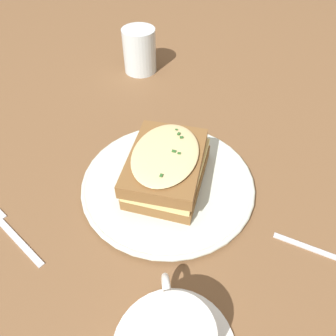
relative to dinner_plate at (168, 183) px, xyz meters
name	(u,v)px	position (x,y,z in m)	size (l,w,h in m)	color
ground_plane	(163,184)	(-0.01, 0.01, -0.01)	(2.40, 2.40, 0.00)	brown
dinner_plate	(168,183)	(0.00, 0.00, 0.00)	(0.27, 0.27, 0.01)	silver
sandwich	(167,167)	(0.00, 0.00, 0.04)	(0.18, 0.18, 0.07)	brown
water_glass	(140,51)	(0.09, 0.35, 0.04)	(0.07, 0.07, 0.10)	silver
fork	(0,220)	(-0.25, 0.04, -0.01)	(0.08, 0.16, 0.00)	silver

